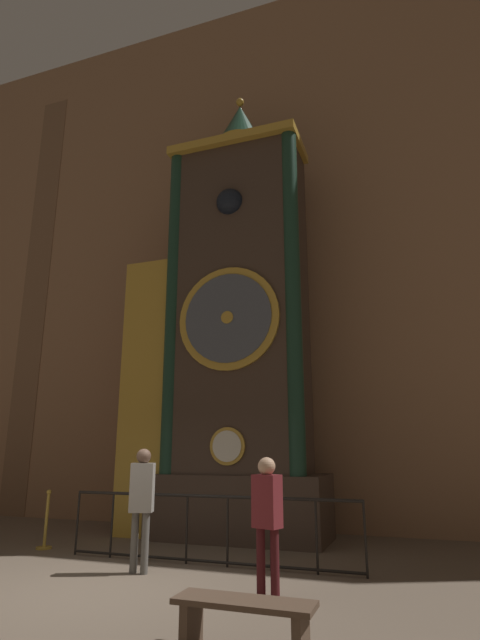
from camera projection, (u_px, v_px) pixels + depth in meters
The scene contains 8 objects.
ground_plane at pixel (94, 591), 6.32m from camera, with size 28.00×28.00×0.00m, color brown.
cathedral_back_wall at pixel (239, 237), 13.35m from camera, with size 24.00×0.32×14.55m.
clock_tower at pixel (225, 333), 11.12m from camera, with size 4.42×1.77×10.32m.
railing_fence at pixel (207, 525), 7.88m from camera, with size 4.93×0.05×1.04m.
visitor_near at pixel (142, 496), 7.48m from camera, with size 0.39×0.32×1.75m.
visitor_far at pixel (267, 510), 6.32m from camera, with size 0.39×0.31×1.64m.
stanchion_post at pixel (46, 529), 9.12m from camera, with size 0.28×0.28×1.02m.
visitor_bench at pixel (244, 615), 4.42m from camera, with size 1.28×0.40×0.44m.
Camera 1 is at (4.10, -5.95, 1.73)m, focal length 28.00 mm.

